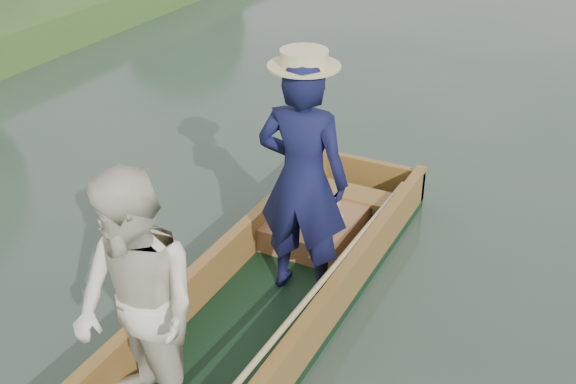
% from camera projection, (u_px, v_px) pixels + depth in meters
% --- Properties ---
extents(ground, '(120.00, 120.00, 0.00)m').
position_uv_depth(ground, '(252.00, 335.00, 5.48)').
color(ground, '#283D30').
rests_on(ground, ground).
extents(punt, '(1.20, 5.00, 2.05)m').
position_uv_depth(punt, '(235.00, 270.00, 5.02)').
color(punt, black).
rests_on(punt, ground).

